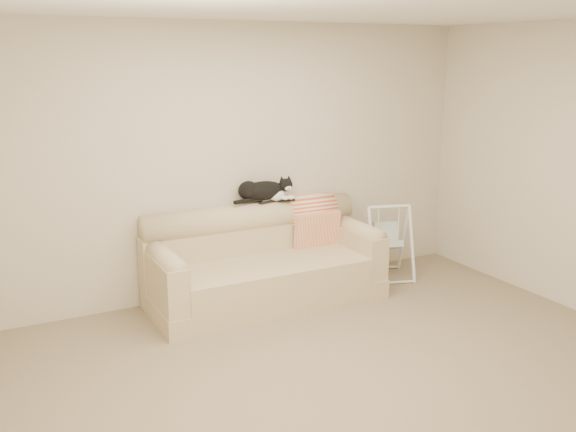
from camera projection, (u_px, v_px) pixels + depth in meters
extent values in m
plane|color=#7D6B5A|center=(350.00, 372.00, 4.78)|extent=(5.00, 5.00, 0.00)
cube|color=beige|center=(240.00, 161.00, 6.18)|extent=(5.00, 0.04, 2.60)
cube|color=white|center=(359.00, 8.00, 4.14)|extent=(5.00, 4.00, 0.02)
cube|color=#C4B18E|center=(267.00, 293.00, 6.09)|extent=(2.20, 0.90, 0.18)
cube|color=#C4B18E|center=(272.00, 276.00, 5.95)|extent=(1.80, 0.68, 0.24)
cube|color=#C4B18E|center=(251.00, 250.00, 6.30)|extent=(2.20, 0.22, 0.50)
cylinder|color=#C4B18E|center=(251.00, 218.00, 6.22)|extent=(2.16, 0.28, 0.28)
cube|color=#C4B18E|center=(164.00, 280.00, 5.58)|extent=(0.20, 0.88, 0.42)
cylinder|color=#C4B18E|center=(163.00, 257.00, 5.52)|extent=(0.18, 0.84, 0.18)
cube|color=#C4B18E|center=(355.00, 249.00, 6.46)|extent=(0.20, 0.88, 0.42)
cylinder|color=#C4B18E|center=(355.00, 229.00, 6.41)|extent=(0.18, 0.84, 0.18)
cube|color=black|center=(267.00, 201.00, 6.23)|extent=(0.19, 0.08, 0.02)
cube|color=gray|center=(267.00, 200.00, 6.23)|extent=(0.11, 0.06, 0.01)
cube|color=black|center=(286.00, 200.00, 6.30)|extent=(0.18, 0.08, 0.02)
ellipsoid|color=black|center=(264.00, 191.00, 6.23)|extent=(0.46, 0.25, 0.19)
ellipsoid|color=black|center=(248.00, 190.00, 6.18)|extent=(0.22, 0.21, 0.19)
ellipsoid|color=white|center=(277.00, 194.00, 6.25)|extent=(0.18, 0.13, 0.13)
ellipsoid|color=black|center=(286.00, 185.00, 6.25)|extent=(0.15, 0.16, 0.13)
ellipsoid|color=white|center=(288.00, 188.00, 6.21)|extent=(0.08, 0.07, 0.05)
sphere|color=#BF7272|center=(289.00, 188.00, 6.19)|extent=(0.02, 0.02, 0.02)
cone|color=black|center=(282.00, 179.00, 6.23)|extent=(0.06, 0.07, 0.06)
cone|color=black|center=(289.00, 178.00, 6.26)|extent=(0.07, 0.08, 0.06)
sphere|color=olive|center=(285.00, 185.00, 6.20)|extent=(0.02, 0.02, 0.02)
sphere|color=olive|center=(290.00, 185.00, 6.21)|extent=(0.02, 0.02, 0.02)
ellipsoid|color=white|center=(285.00, 198.00, 6.24)|extent=(0.09, 0.11, 0.04)
ellipsoid|color=white|center=(291.00, 197.00, 6.26)|extent=(0.09, 0.11, 0.04)
cylinder|color=black|center=(244.00, 201.00, 6.11)|extent=(0.24, 0.09, 0.04)
cylinder|color=#DC4622|center=(309.00, 210.00, 6.51)|extent=(0.50, 0.33, 0.33)
cube|color=#DC4622|center=(317.00, 233.00, 6.42)|extent=(0.50, 0.09, 0.42)
cylinder|color=white|center=(371.00, 246.00, 6.58)|extent=(0.11, 0.27, 0.78)
cylinder|color=white|center=(364.00, 240.00, 6.81)|extent=(0.11, 0.27, 0.78)
cylinder|color=white|center=(412.00, 244.00, 6.66)|extent=(0.11, 0.27, 0.78)
cylinder|color=white|center=(404.00, 238.00, 6.89)|extent=(0.11, 0.27, 0.78)
cylinder|color=white|center=(389.00, 207.00, 6.64)|extent=(0.43, 0.16, 0.03)
cylinder|color=white|center=(394.00, 282.00, 6.60)|extent=(0.43, 0.15, 0.03)
cylinder|color=white|center=(379.00, 268.00, 7.05)|extent=(0.43, 0.15, 0.03)
cube|color=white|center=(389.00, 245.00, 6.71)|extent=(0.31, 0.29, 0.15)
cube|color=white|center=(386.00, 232.00, 6.78)|extent=(0.28, 0.18, 0.21)
cylinder|color=white|center=(378.00, 224.00, 6.66)|extent=(0.01, 0.01, 0.37)
cylinder|color=white|center=(399.00, 223.00, 6.70)|extent=(0.01, 0.01, 0.37)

